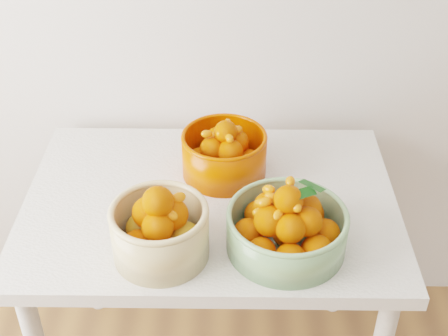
{
  "coord_description": "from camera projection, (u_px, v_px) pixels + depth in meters",
  "views": [
    {
      "loc": [
        -0.25,
        0.29,
        1.8
      ],
      "look_at": [
        -0.27,
        1.51,
        0.92
      ],
      "focal_mm": 50.0,
      "sensor_mm": 36.0,
      "label": 1
    }
  ],
  "objects": [
    {
      "name": "bowl_orange",
      "position": [
        224.0,
        153.0,
        1.73
      ],
      "size": [
        0.28,
        0.28,
        0.17
      ],
      "rotation": [
        0.0,
        0.0,
        0.19
      ],
      "color": "#CB3400",
      "rests_on": "table"
    },
    {
      "name": "bowl_cream",
      "position": [
        160.0,
        230.0,
        1.46
      ],
      "size": [
        0.27,
        0.27,
        0.2
      ],
      "rotation": [
        0.0,
        0.0,
        0.18
      ],
      "color": "tan",
      "rests_on": "table"
    },
    {
      "name": "table",
      "position": [
        211.0,
        226.0,
        1.73
      ],
      "size": [
        1.0,
        0.7,
        0.75
      ],
      "color": "silver",
      "rests_on": "ground"
    },
    {
      "name": "bowl_green",
      "position": [
        287.0,
        227.0,
        1.48
      ],
      "size": [
        0.38,
        0.38,
        0.19
      ],
      "rotation": [
        0.0,
        0.0,
        -0.37
      ],
      "color": "#77A06E",
      "rests_on": "table"
    }
  ]
}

